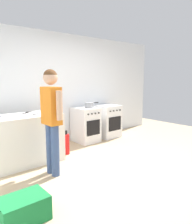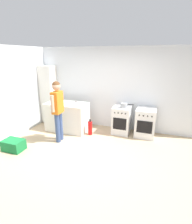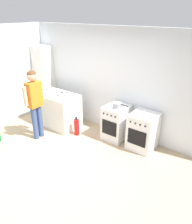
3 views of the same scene
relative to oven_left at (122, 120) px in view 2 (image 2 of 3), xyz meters
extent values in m
plane|color=tan|center=(-0.35, -1.58, -0.43)|extent=(8.00, 8.00, 0.00)
cube|color=silver|center=(-0.35, 0.37, 0.87)|extent=(6.00, 0.10, 2.60)
cube|color=silver|center=(-2.95, -1.18, 0.87)|extent=(0.10, 3.10, 2.60)
cube|color=silver|center=(-1.70, -0.38, 0.02)|extent=(1.30, 0.70, 0.90)
cube|color=white|center=(0.00, 0.00, 0.00)|extent=(0.53, 0.60, 0.85)
cube|color=black|center=(0.00, -0.30, -0.03)|extent=(0.39, 0.01, 0.36)
cylinder|color=black|center=(-0.12, -0.12, 0.42)|extent=(0.17, 0.17, 0.01)
cylinder|color=black|center=(0.12, -0.12, 0.42)|extent=(0.17, 0.17, 0.01)
cylinder|color=black|center=(-0.12, 0.12, 0.42)|extent=(0.17, 0.17, 0.01)
cylinder|color=black|center=(0.12, 0.12, 0.42)|extent=(0.17, 0.17, 0.01)
cylinder|color=black|center=(-0.16, -0.31, 0.31)|extent=(0.04, 0.02, 0.04)
cylinder|color=black|center=(-0.05, -0.31, 0.31)|extent=(0.04, 0.02, 0.04)
cylinder|color=black|center=(0.05, -0.31, 0.31)|extent=(0.04, 0.02, 0.04)
cylinder|color=black|center=(0.16, -0.31, 0.31)|extent=(0.04, 0.02, 0.04)
cube|color=white|center=(0.72, 0.00, 0.00)|extent=(0.57, 0.60, 0.85)
cube|color=black|center=(0.72, -0.30, -0.03)|extent=(0.43, 0.01, 0.36)
cylinder|color=black|center=(0.59, -0.12, 0.42)|extent=(0.18, 0.18, 0.01)
cylinder|color=black|center=(0.84, -0.12, 0.42)|extent=(0.18, 0.18, 0.01)
cylinder|color=black|center=(0.59, 0.12, 0.42)|extent=(0.18, 0.18, 0.01)
cylinder|color=black|center=(0.84, 0.12, 0.42)|extent=(0.18, 0.18, 0.01)
cylinder|color=black|center=(0.55, -0.31, 0.31)|extent=(0.04, 0.02, 0.04)
cylinder|color=black|center=(0.66, -0.31, 0.31)|extent=(0.04, 0.02, 0.04)
cylinder|color=black|center=(0.77, -0.31, 0.31)|extent=(0.04, 0.02, 0.04)
cylinder|color=black|center=(0.89, -0.31, 0.31)|extent=(0.04, 0.02, 0.04)
cylinder|color=gray|center=(0.06, -0.08, 0.49)|extent=(0.21, 0.21, 0.13)
cylinder|color=black|center=(0.25, -0.08, 0.53)|extent=(0.18, 0.02, 0.02)
cube|color=silver|center=(-1.72, -0.19, 0.48)|extent=(0.14, 0.05, 0.01)
cube|color=black|center=(-1.60, -0.21, 0.48)|extent=(0.11, 0.04, 0.01)
cube|color=silver|center=(-2.27, -0.20, 0.48)|extent=(0.23, 0.15, 0.01)
cube|color=black|center=(-2.12, -0.28, 0.48)|extent=(0.11, 0.08, 0.01)
cube|color=silver|center=(-1.61, -0.45, 0.48)|extent=(0.10, 0.03, 0.01)
cube|color=black|center=(-1.50, -0.44, 0.48)|extent=(0.11, 0.04, 0.01)
cube|color=silver|center=(-1.35, -0.20, 0.48)|extent=(0.21, 0.13, 0.01)
cube|color=black|center=(-1.49, -0.12, 0.48)|extent=(0.11, 0.07, 0.01)
cylinder|color=#384C7A|center=(-1.55, -1.22, -0.01)|extent=(0.13, 0.13, 0.84)
cylinder|color=#384C7A|center=(-1.55, -1.06, -0.01)|extent=(0.13, 0.13, 0.84)
cube|color=orange|center=(-1.55, -1.14, 0.71)|extent=(0.21, 0.34, 0.59)
cylinder|color=tan|center=(-1.54, -1.38, 0.74)|extent=(0.09, 0.09, 0.44)
cylinder|color=tan|center=(-1.55, -0.90, 0.74)|extent=(0.09, 0.09, 0.44)
sphere|color=tan|center=(-1.55, -1.14, 1.15)|extent=(0.23, 0.23, 0.23)
sphere|color=brown|center=(-1.55, -1.14, 1.17)|extent=(0.22, 0.22, 0.22)
cylinder|color=red|center=(-0.87, -0.48, -0.22)|extent=(0.13, 0.13, 0.42)
cylinder|color=black|center=(-0.87, -0.48, 0.03)|extent=(0.05, 0.05, 0.08)
cube|color=#197238|center=(-2.39, -2.00, -0.29)|extent=(0.52, 0.36, 0.28)
cube|color=silver|center=(-2.65, 0.10, 0.57)|extent=(0.48, 0.44, 2.00)
camera|label=1|loc=(-3.20, -4.20, 1.14)|focal=35.00mm
camera|label=2|loc=(0.94, -5.06, 1.93)|focal=28.00mm
camera|label=3|loc=(2.46, -4.05, 2.45)|focal=35.00mm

